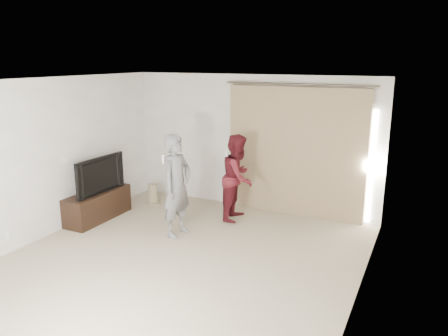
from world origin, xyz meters
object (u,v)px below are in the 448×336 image
Objects in this scene: tv at (96,174)px; person_man at (177,186)px; tv_console at (98,205)px; person_woman at (238,177)px.

person_man is at bearing -87.65° from tv.
person_woman is at bearing 26.13° from tv_console.
tv_console is 1.82m from person_man.
person_woman reaches higher than tv_console.
tv_console is at bearing 0.00° from tv.
tv is at bearing -153.87° from person_woman.
person_man is 1.28m from person_woman.
person_woman is (0.60, 1.13, -0.06)m from person_man.
tv_console is 0.79× the size of person_man.
person_man is at bearing 0.30° from tv_console.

